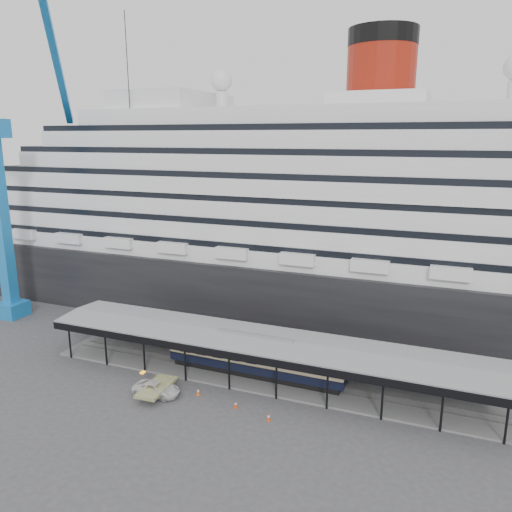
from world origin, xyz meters
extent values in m
plane|color=#3C3C3F|center=(0.00, 0.00, 0.00)|extent=(200.00, 200.00, 0.00)
cube|color=black|center=(0.00, 32.00, 5.00)|extent=(130.00, 30.00, 10.00)
cylinder|color=maroon|center=(8.00, 32.00, 37.40)|extent=(10.00, 10.00, 9.00)
cylinder|color=black|center=(8.00, 32.00, 42.65)|extent=(10.10, 10.10, 2.50)
sphere|color=silver|center=(-18.00, 32.00, 37.70)|extent=(3.60, 3.60, 3.60)
cube|color=slate|center=(0.00, 5.00, 0.12)|extent=(56.00, 8.00, 0.24)
cube|color=slate|center=(0.00, 4.28, 0.28)|extent=(54.00, 0.08, 0.10)
cube|color=slate|center=(0.00, 5.72, 0.28)|extent=(54.00, 0.08, 0.10)
cube|color=black|center=(0.00, 0.50, 4.45)|extent=(56.00, 0.18, 0.90)
cube|color=black|center=(0.00, 9.50, 4.45)|extent=(56.00, 0.18, 0.90)
cube|color=slate|center=(0.00, 5.00, 5.18)|extent=(56.00, 9.00, 0.24)
cube|color=#1B7CCD|center=(-46.00, 10.00, 1.20)|extent=(4.00, 4.00, 2.40)
cube|color=#1B7CCD|center=(-46.00, 10.00, 15.40)|extent=(1.80, 1.80, 26.00)
cube|color=#1B7CCD|center=(-37.61, 15.88, 39.20)|extent=(12.92, 17.86, 16.80)
cylinder|color=black|center=(-29.22, 21.75, 23.60)|extent=(0.12, 0.12, 47.21)
imported|color=silver|center=(-10.03, -3.30, 0.75)|extent=(5.53, 2.75, 1.51)
cube|color=black|center=(-1.25, 5.00, 0.60)|extent=(21.35, 2.70, 0.71)
cube|color=black|center=(-1.25, 5.00, 1.51)|extent=(22.37, 3.12, 1.12)
cube|color=beige|center=(-1.25, 5.00, 2.73)|extent=(22.37, 3.16, 1.32)
cube|color=black|center=(-1.25, 5.00, 3.59)|extent=(22.37, 3.12, 0.41)
cube|color=#F7550D|center=(-5.62, -1.62, 0.02)|extent=(0.49, 0.49, 0.03)
cone|color=#F7550D|center=(-5.62, -1.62, 0.42)|extent=(0.41, 0.41, 0.80)
cylinder|color=white|center=(-5.62, -1.62, 0.50)|extent=(0.26, 0.26, 0.16)
cube|color=#D13D0B|center=(-0.53, -2.56, 0.02)|extent=(0.42, 0.42, 0.03)
cone|color=#D13D0B|center=(-0.53, -2.56, 0.41)|extent=(0.35, 0.35, 0.77)
cylinder|color=white|center=(-0.53, -2.56, 0.48)|extent=(0.25, 0.25, 0.15)
cube|color=#D93F0C|center=(3.63, -3.61, 0.02)|extent=(0.46, 0.46, 0.03)
cone|color=#D93F0C|center=(3.63, -3.61, 0.40)|extent=(0.39, 0.39, 0.77)
cylinder|color=white|center=(3.63, -3.61, 0.48)|extent=(0.24, 0.24, 0.15)
camera|label=1|loc=(19.42, -47.04, 28.66)|focal=35.00mm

